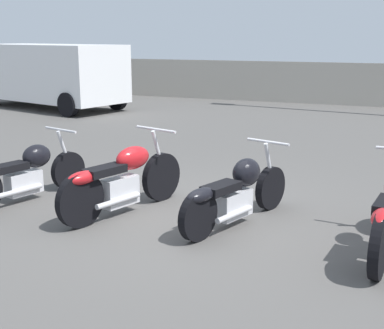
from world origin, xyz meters
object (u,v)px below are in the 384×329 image
(motorcycle_slot_2, at_px, (236,193))
(motorcycle_slot_1, at_px, (122,180))
(parked_van, at_px, (49,73))
(motorcycle_slot_0, at_px, (25,173))

(motorcycle_slot_2, bearing_deg, motorcycle_slot_1, -155.84)
(motorcycle_slot_2, xyz_separation_m, parked_van, (-8.93, 8.10, 0.72))
(motorcycle_slot_2, bearing_deg, parked_van, 155.50)
(motorcycle_slot_0, distance_m, motorcycle_slot_2, 3.03)
(motorcycle_slot_0, relative_size, parked_van, 0.35)
(motorcycle_slot_1, xyz_separation_m, parked_van, (-7.44, 8.27, 0.67))
(motorcycle_slot_1, bearing_deg, motorcycle_slot_0, -161.84)
(motorcycle_slot_0, bearing_deg, motorcycle_slot_1, 16.88)
(motorcycle_slot_0, height_order, parked_van, parked_van)
(motorcycle_slot_0, xyz_separation_m, motorcycle_slot_2, (3.02, 0.20, 0.01))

